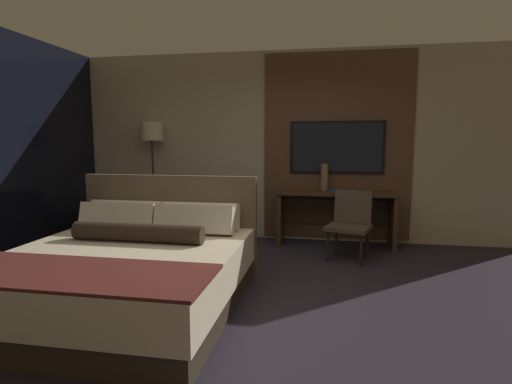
# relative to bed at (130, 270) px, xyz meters

# --- Properties ---
(ground_plane) EXTENTS (16.00, 16.00, 0.00)m
(ground_plane) POSITION_rel_bed_xyz_m (0.94, 0.21, -0.34)
(ground_plane) COLOR #28232D
(wall_back_tv_panel) EXTENTS (7.20, 0.09, 2.80)m
(wall_back_tv_panel) POSITION_rel_bed_xyz_m (1.05, 2.81, 1.06)
(wall_back_tv_panel) COLOR #BCAD8E
(wall_back_tv_panel) RESTS_ON ground_plane
(bed) EXTENTS (1.96, 2.10, 1.11)m
(bed) POSITION_rel_bed_xyz_m (0.00, 0.00, 0.00)
(bed) COLOR #33281E
(bed) RESTS_ON ground_plane
(desk) EXTENTS (1.63, 0.52, 0.78)m
(desk) POSITION_rel_bed_xyz_m (1.84, 2.52, 0.18)
(desk) COLOR #422D1E
(desk) RESTS_ON ground_plane
(tv) EXTENTS (1.35, 0.04, 0.76)m
(tv) POSITION_rel_bed_xyz_m (1.84, 2.73, 1.06)
(tv) COLOR black
(desk_chair) EXTENTS (0.62, 0.62, 0.86)m
(desk_chair) POSITION_rel_bed_xyz_m (2.02, 1.89, 0.17)
(desk_chair) COLOR #4C3D2D
(desk_chair) RESTS_ON ground_plane
(armchair_by_window) EXTENTS (1.21, 1.21, 0.81)m
(armchair_by_window) POSITION_rel_bed_xyz_m (-1.16, 1.98, -0.07)
(armchair_by_window) COLOR #998460
(armchair_by_window) RESTS_ON ground_plane
(floor_lamp) EXTENTS (0.34, 0.34, 1.77)m
(floor_lamp) POSITION_rel_bed_xyz_m (-0.93, 2.55, 1.15)
(floor_lamp) COLOR #282623
(floor_lamp) RESTS_ON ground_plane
(vase_tall) EXTENTS (0.11, 0.11, 0.38)m
(vase_tall) POSITION_rel_bed_xyz_m (1.68, 2.60, 0.63)
(vase_tall) COLOR #846647
(vase_tall) RESTS_ON desk
(book) EXTENTS (0.26, 0.21, 0.03)m
(book) POSITION_rel_bed_xyz_m (1.87, 2.50, 0.45)
(book) COLOR navy
(book) RESTS_ON desk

